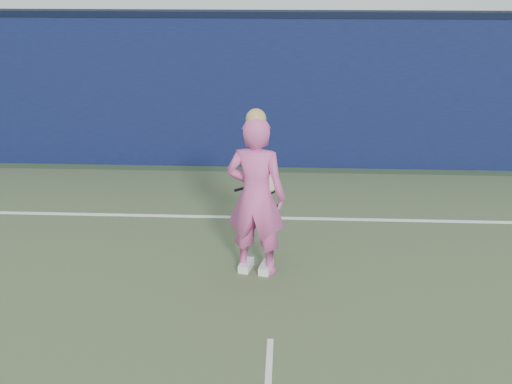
{
  "coord_description": "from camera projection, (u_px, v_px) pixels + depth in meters",
  "views": [
    {
      "loc": [
        0.12,
        -4.24,
        3.46
      ],
      "look_at": [
        -0.21,
        2.43,
        0.98
      ],
      "focal_mm": 45.0,
      "sensor_mm": 36.0,
      "label": 1
    }
  ],
  "objects": [
    {
      "name": "backstop_wall",
      "position": [
        280.0,
        93.0,
        10.83
      ],
      "size": [
        24.0,
        0.4,
        2.5
      ],
      "primitive_type": "cube",
      "color": "#0D1439",
      "rests_on": "ground"
    },
    {
      "name": "wall_cap",
      "position": [
        281.0,
        14.0,
        10.38
      ],
      "size": [
        24.0,
        0.42,
        0.1
      ],
      "primitive_type": "cube",
      "color": "black",
      "rests_on": "backstop_wall"
    },
    {
      "name": "player",
      "position": [
        256.0,
        196.0,
        7.14
      ],
      "size": [
        0.75,
        0.57,
        1.92
      ],
      "rotation": [
        0.0,
        0.0,
        2.94
      ],
      "color": "#E057A4",
      "rests_on": "ground"
    },
    {
      "name": "racket",
      "position": [
        266.0,
        184.0,
        7.57
      ],
      "size": [
        0.56,
        0.13,
        0.3
      ],
      "rotation": [
        0.0,
        0.0,
        -0.08
      ],
      "color": "black",
      "rests_on": "ground"
    }
  ]
}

